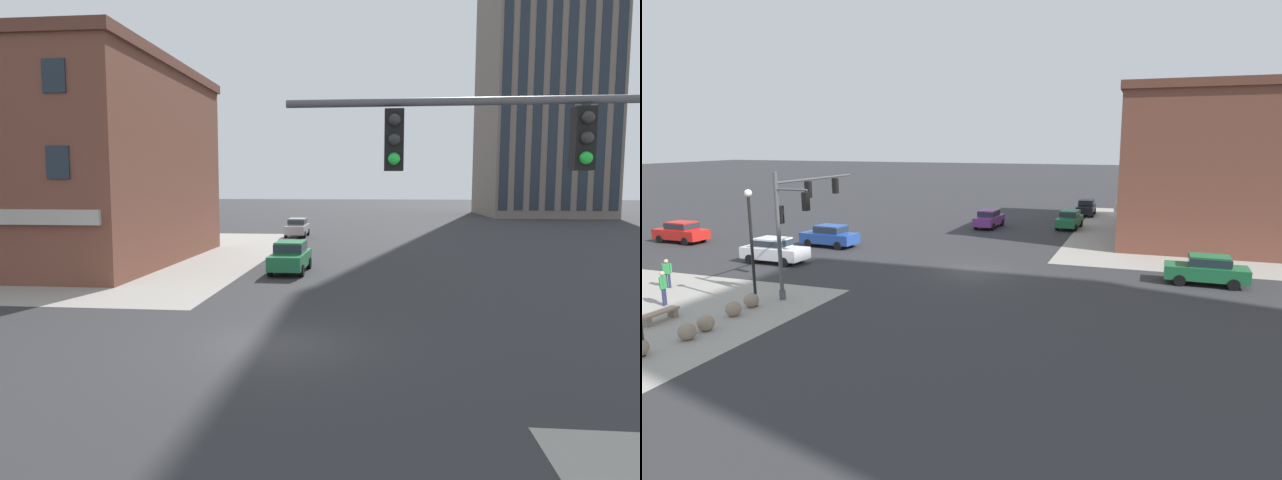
# 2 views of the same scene
# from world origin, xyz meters

# --- Properties ---
(ground_plane) EXTENTS (320.00, 320.00, 0.00)m
(ground_plane) POSITION_xyz_m (0.00, 0.00, 0.00)
(ground_plane) COLOR #2D2D30
(sidewalk_far_corner) EXTENTS (32.00, 32.00, 0.02)m
(sidewalk_far_corner) POSITION_xyz_m (-20.00, 20.00, 0.00)
(sidewalk_far_corner) COLOR gray
(sidewalk_far_corner) RESTS_ON ground
(car_main_southbound_near) EXTENTS (1.90, 4.41, 1.68)m
(car_main_southbound_near) POSITION_xyz_m (-4.18, 33.54, 0.92)
(car_main_southbound_near) COLOR #99999E
(car_main_southbound_near) RESTS_ON ground
(car_parked_curb) EXTENTS (1.95, 4.43, 1.68)m
(car_parked_curb) POSITION_xyz_m (-1.64, 13.41, 0.92)
(car_parked_curb) COLOR #1E6B3D
(car_parked_curb) RESTS_ON ground
(storefront_block_near_corner) EXTENTS (19.81, 17.54, 12.12)m
(storefront_block_near_corner) POSITION_xyz_m (-18.71, 16.56, 6.07)
(storefront_block_near_corner) COLOR brown
(storefront_block_near_corner) RESTS_ON ground
(residential_tower_skyline_right) EXTENTS (17.12, 19.19, 61.96)m
(residential_tower_skyline_right) POSITION_xyz_m (27.78, 71.66, 31.00)
(residential_tower_skyline_right) COLOR #70665B
(residential_tower_skyline_right) RESTS_ON ground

